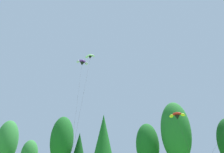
# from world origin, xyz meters

# --- Properties ---
(treeline_tree_a) EXTENTS (5.91, 5.91, 15.24)m
(treeline_tree_a) POSITION_xyz_m (-43.96, 48.53, 9.23)
(treeline_tree_a) COLOR #472D19
(treeline_tree_a) RESTS_ON ground_plane
(treeline_tree_c) EXTENTS (5.85, 5.85, 14.99)m
(treeline_tree_c) POSITION_xyz_m (-26.13, 48.97, 9.07)
(treeline_tree_c) COLOR #472D19
(treeline_tree_c) RESTS_ON ground_plane
(treeline_tree_d) EXTENTS (3.99, 3.99, 10.88)m
(treeline_tree_d) POSITION_xyz_m (-22.12, 50.81, 6.81)
(treeline_tree_d) COLOR #472D19
(treeline_tree_d) RESTS_ON ground_plane
(treeline_tree_e) EXTENTS (4.68, 4.68, 14.00)m
(treeline_tree_e) POSITION_xyz_m (-13.72, 46.73, 8.77)
(treeline_tree_e) COLOR #472D19
(treeline_tree_e) RESTS_ON ground_plane
(treeline_tree_f) EXTENTS (4.90, 4.90, 11.47)m
(treeline_tree_f) POSITION_xyz_m (-4.11, 48.20, 6.94)
(treeline_tree_f) COLOR #472D19
(treeline_tree_f) RESTS_ON ground_plane
(treeline_tree_g) EXTENTS (5.94, 5.94, 15.33)m
(treeline_tree_g) POSITION_xyz_m (2.07, 47.10, 9.28)
(treeline_tree_g) COLOR #472D19
(treeline_tree_g) RESTS_ON ground_plane
(parafoil_kite_high_purple) EXTENTS (11.07, 19.71, 24.26)m
(parafoil_kite_high_purple) POSITION_xyz_m (-16.22, 39.46, 24.70)
(parafoil_kite_high_purple) COLOR purple
(parafoil_kite_mid_red_yellow) EXTENTS (3.54, 13.82, 9.85)m
(parafoil_kite_mid_red_yellow) POSITION_xyz_m (3.16, 39.65, 10.79)
(parafoil_kite_mid_red_yellow) COLOR red
(parafoil_kite_far_white) EXTENTS (6.31, 13.90, 22.10)m
(parafoil_kite_far_white) POSITION_xyz_m (-11.67, 34.52, 22.77)
(parafoil_kite_far_white) COLOR white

